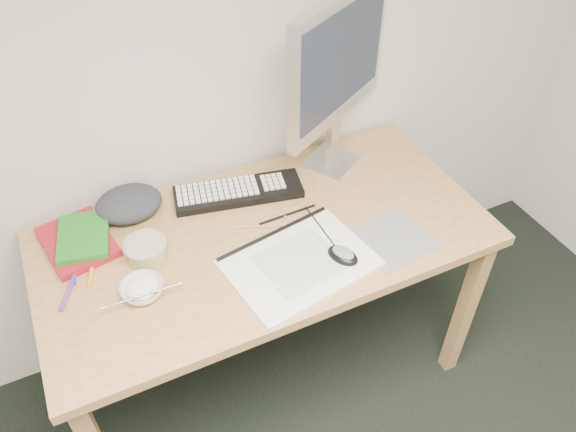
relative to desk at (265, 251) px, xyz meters
name	(u,v)px	position (x,y,z in m)	size (l,w,h in m)	color
desk	(265,251)	(0.00, 0.00, 0.00)	(1.40, 0.70, 0.75)	tan
mousepad	(392,239)	(0.34, -0.19, 0.08)	(0.22, 0.20, 0.00)	slate
sketchpad	(300,263)	(0.04, -0.17, 0.09)	(0.42, 0.30, 0.01)	white
keyboard	(238,192)	(0.00, 0.21, 0.09)	(0.43, 0.14, 0.03)	black
monitor	(338,65)	(0.37, 0.24, 0.46)	(0.47, 0.29, 0.61)	silver
mouse	(343,253)	(0.16, -0.20, 0.11)	(0.06, 0.10, 0.03)	black
rice_bowl	(142,290)	(-0.41, -0.08, 0.10)	(0.12, 0.12, 0.04)	silver
chopsticks	(143,295)	(-0.41, -0.12, 0.12)	(0.02, 0.02, 0.21)	silver
fruit_tub	(146,251)	(-0.36, 0.05, 0.11)	(0.13, 0.13, 0.06)	#D2CE4A
book_red	(78,242)	(-0.54, 0.20, 0.09)	(0.19, 0.25, 0.02)	maroon
book_green	(83,236)	(-0.51, 0.19, 0.12)	(0.15, 0.20, 0.02)	#1C6E1B
cloth_lump	(129,204)	(-0.35, 0.28, 0.12)	(0.18, 0.15, 0.07)	#24272B
pencil_pink	(262,226)	(0.00, 0.03, 0.09)	(0.01, 0.01, 0.19)	#D56A7C
pencil_tan	(281,215)	(0.08, 0.05, 0.09)	(0.01, 0.01, 0.17)	tan
pencil_black	(287,215)	(0.10, 0.04, 0.09)	(0.01, 0.01, 0.20)	black
marker_blue	(73,266)	(-0.57, 0.11, 0.09)	(0.01, 0.01, 0.14)	#2134B7
marker_orange	(92,270)	(-0.52, 0.07, 0.09)	(0.01, 0.01, 0.13)	orange
marker_purple	(69,290)	(-0.59, 0.02, 0.09)	(0.01, 0.01, 0.14)	#6A2895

